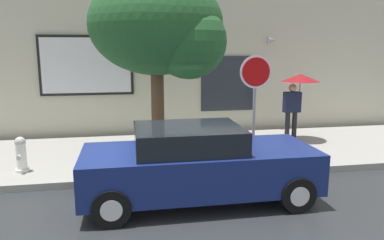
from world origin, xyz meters
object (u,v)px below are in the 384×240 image
Objects in this scene: parked_car at (197,164)px; fire_hydrant at (21,155)px; street_tree at (163,29)px; stop_sign at (255,88)px; pedestrian_with_umbrella at (298,87)px.

fire_hydrant is at bearing 151.82° from parked_car.
street_tree reaches higher than fire_hydrant.
parked_car reaches higher than fire_hydrant.
street_tree is at bearing 7.20° from fire_hydrant.
street_tree is (-0.37, 2.33, 2.57)m from parked_car.
street_tree reaches higher than stop_sign.
pedestrian_with_umbrella reaches higher than fire_hydrant.
fire_hydrant is 5.46m from stop_sign.
parked_car is at bearing -28.18° from fire_hydrant.
pedestrian_with_umbrella is (3.67, 3.55, 1.03)m from parked_car.
fire_hydrant is at bearing -172.80° from street_tree.
pedestrian_with_umbrella reaches higher than parked_car.
parked_car is 2.19× the size of pedestrian_with_umbrella.
pedestrian_with_umbrella is (7.26, 1.63, 1.21)m from fire_hydrant.
parked_car is 3.49m from street_tree.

